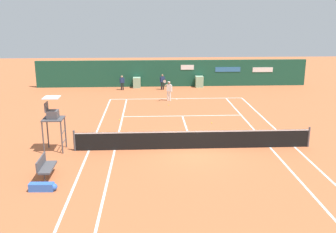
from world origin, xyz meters
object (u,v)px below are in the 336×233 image
at_px(tennis_ball_by_sideline, 120,120).
at_px(tennis_ball_mid_court, 169,105).
at_px(ball_kid_right_post, 122,82).
at_px(player_bench, 45,166).
at_px(player_on_baseline, 169,89).
at_px(umpire_chair, 53,116).
at_px(ball_kid_left_post, 162,81).
at_px(tennis_ball_near_service_line, 212,123).
at_px(equipment_bag, 44,187).

xyz_separation_m(tennis_ball_by_sideline, tennis_ball_mid_court, (3.36, 3.87, 0.00)).
bearing_deg(tennis_ball_mid_court, ball_kid_right_post, 122.31).
distance_m(player_bench, player_on_baseline, 15.31).
bearing_deg(umpire_chair, ball_kid_left_post, 158.62).
relative_size(umpire_chair, tennis_ball_by_sideline, 40.61).
bearing_deg(player_on_baseline, tennis_ball_near_service_line, 126.76).
bearing_deg(player_on_baseline, ball_kid_left_post, -68.98).
height_order(player_bench, equipment_bag, player_bench).
xyz_separation_m(ball_kid_right_post, tennis_ball_near_service_line, (6.27, -10.89, -0.71)).
distance_m(equipment_bag, player_on_baseline, 16.48).
xyz_separation_m(umpire_chair, tennis_ball_by_sideline, (2.86, 5.41, -1.76)).
bearing_deg(ball_kid_left_post, player_bench, 70.19).
height_order(player_bench, tennis_ball_by_sideline, player_bench).
bearing_deg(player_bench, equipment_bag, 11.00).
xyz_separation_m(tennis_ball_near_service_line, tennis_ball_by_sideline, (-5.82, 1.01, 0.00)).
distance_m(player_bench, tennis_ball_near_service_line, 11.32).
distance_m(ball_kid_right_post, tennis_ball_by_sideline, 9.92).
bearing_deg(umpire_chair, tennis_ball_near_service_line, 116.89).
height_order(ball_kid_right_post, tennis_ball_by_sideline, ball_kid_right_post).
bearing_deg(tennis_ball_near_service_line, tennis_ball_by_sideline, 170.20).
relative_size(umpire_chair, tennis_ball_near_service_line, 40.61).
bearing_deg(tennis_ball_by_sideline, tennis_ball_mid_court, 48.98).
relative_size(umpire_chair, equipment_bag, 2.51).
relative_size(ball_kid_right_post, ball_kid_left_post, 0.94).
height_order(umpire_chair, tennis_ball_by_sideline, umpire_chair).
height_order(ball_kid_left_post, tennis_ball_mid_court, ball_kid_left_post).
bearing_deg(ball_kid_right_post, umpire_chair, 74.10).
bearing_deg(player_on_baseline, tennis_ball_by_sideline, 74.18).
xyz_separation_m(umpire_chair, tennis_ball_near_service_line, (8.68, 4.40, -1.76)).
relative_size(equipment_bag, tennis_ball_by_sideline, 16.20).
bearing_deg(ball_kid_left_post, tennis_ball_by_sideline, 69.56).
distance_m(equipment_bag, ball_kid_right_post, 19.97).
relative_size(ball_kid_left_post, tennis_ball_mid_court, 20.36).
xyz_separation_m(ball_kid_left_post, tennis_ball_by_sideline, (-3.13, -9.89, -0.76)).
bearing_deg(umpire_chair, player_on_baseline, 149.75).
distance_m(umpire_chair, tennis_ball_near_service_line, 9.89).
height_order(umpire_chair, player_on_baseline, umpire_chair).
distance_m(ball_kid_left_post, tennis_ball_mid_court, 6.07).
bearing_deg(player_bench, ball_kid_left_post, 163.06).
distance_m(umpire_chair, player_bench, 3.51).
distance_m(umpire_chair, player_on_baseline, 12.59).
distance_m(umpire_chair, ball_kid_right_post, 15.52).
bearing_deg(tennis_ball_mid_court, player_bench, -115.15).
relative_size(player_on_baseline, tennis_ball_by_sideline, 26.05).
bearing_deg(tennis_ball_by_sideline, equipment_bag, -102.72).
bearing_deg(ball_kid_left_post, umpire_chair, 65.74).
bearing_deg(ball_kid_right_post, player_bench, 76.70).
relative_size(equipment_bag, tennis_ball_near_service_line, 16.20).
bearing_deg(equipment_bag, ball_kid_right_post, 84.80).
xyz_separation_m(umpire_chair, equipment_bag, (0.60, -4.59, -1.63)).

